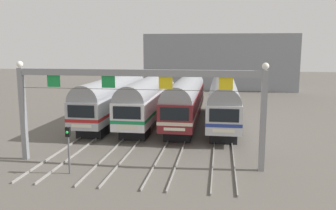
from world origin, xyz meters
TOP-DOWN VIEW (x-y plane):
  - ground_plane at (0.00, 0.00)m, footprint 160.00×160.00m
  - track_bed at (-0.00, 17.00)m, footprint 13.08×70.00m
  - commuter_train_stainless at (-5.79, -0.01)m, footprint 2.88×18.06m
  - commuter_train_white at (-1.93, -0.00)m, footprint 2.88×18.06m
  - commuter_train_maroon at (1.93, -0.01)m, footprint 2.88×18.06m
  - commuter_train_silver at (5.79, -0.01)m, footprint 2.88×18.06m
  - catenary_gantry at (0.00, -13.50)m, footprint 16.81×0.44m
  - yard_signal_mast at (-3.86, -15.87)m, footprint 0.28×0.35m
  - maintenance_building at (5.22, 32.10)m, footprint 27.26×10.00m

SIDE VIEW (x-z plane):
  - ground_plane at x=0.00m, z-range 0.00..0.00m
  - track_bed at x=0.00m, z-range 0.00..0.15m
  - yard_signal_mast at x=-3.86m, z-range 0.61..3.67m
  - commuter_train_stainless at x=-5.79m, z-range 0.30..5.07m
  - commuter_train_maroon at x=1.93m, z-range 0.30..5.07m
  - commuter_train_silver at x=5.79m, z-range 0.30..5.07m
  - commuter_train_white at x=-1.93m, z-range 0.16..5.21m
  - maintenance_building at x=5.22m, z-range 0.00..10.11m
  - catenary_gantry at x=0.00m, z-range 1.60..8.57m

